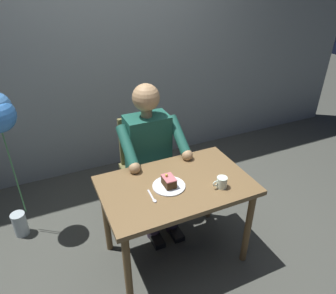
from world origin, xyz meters
TOP-DOWN VIEW (x-y plane):
  - ground_plane at (0.00, 0.00)m, footprint 14.00×14.00m
  - cafe_rear_panel at (0.00, -1.59)m, footprint 6.40×0.12m
  - dining_table at (0.00, 0.00)m, footprint 1.06×0.67m
  - chair at (0.00, -0.65)m, footprint 0.42×0.42m
  - seated_person at (0.00, -0.48)m, footprint 0.53×0.58m
  - dessert_plate at (0.06, 0.01)m, footprint 0.23×0.23m
  - cake_slice at (0.06, 0.01)m, footprint 0.08×0.11m
  - coffee_cup at (-0.27, 0.17)m, footprint 0.11×0.07m
  - dessert_spoon at (0.21, 0.08)m, footprint 0.03×0.14m

SIDE VIEW (x-z plane):
  - ground_plane at x=0.00m, z-range 0.00..0.00m
  - chair at x=0.00m, z-range 0.05..0.97m
  - dining_table at x=0.00m, z-range 0.26..0.97m
  - seated_person at x=0.00m, z-range 0.04..1.31m
  - dessert_spoon at x=0.21m, z-range 0.71..0.72m
  - dessert_plate at x=0.06m, z-range 0.71..0.72m
  - coffee_cup at x=-0.27m, z-range 0.71..0.79m
  - cake_slice at x=0.06m, z-range 0.71..0.80m
  - cafe_rear_panel at x=0.00m, z-range 0.00..3.00m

